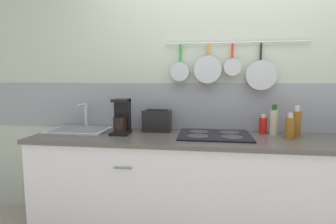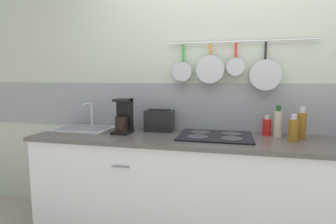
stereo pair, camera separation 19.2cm
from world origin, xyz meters
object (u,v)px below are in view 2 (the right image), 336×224
object	(u,v)px
bottle_olive_oil	(302,125)
bottle_vinegar	(267,127)
coffee_maker	(123,118)
bottle_sesame_oil	(278,123)
bottle_hot_sauce	(293,130)
toaster	(159,120)

from	to	relation	value
bottle_olive_oil	bottle_vinegar	bearing A→B (deg)	159.26
coffee_maker	bottle_olive_oil	bearing A→B (deg)	3.02
bottle_sesame_oil	bottle_hot_sauce	distance (m)	0.19
bottle_vinegar	bottle_sesame_oil	xyz separation A→B (m)	(0.08, -0.03, 0.04)
bottle_vinegar	coffee_maker	bearing A→B (deg)	-172.08
bottle_vinegar	bottle_olive_oil	bearing A→B (deg)	-20.74
bottle_hot_sauce	toaster	bearing A→B (deg)	170.93
coffee_maker	bottle_olive_oil	distance (m)	1.46
bottle_vinegar	bottle_sesame_oil	size ratio (longest dim) A/B	0.65
bottle_hot_sauce	bottle_olive_oil	xyz separation A→B (m)	(0.08, 0.10, 0.02)
coffee_maker	bottle_sesame_oil	size ratio (longest dim) A/B	1.17
bottle_sesame_oil	bottle_olive_oil	size ratio (longest dim) A/B	1.01
bottle_vinegar	bottle_olive_oil	xyz separation A→B (m)	(0.24, -0.09, 0.04)
bottle_hot_sauce	bottle_olive_oil	size ratio (longest dim) A/B	0.81
bottle_vinegar	bottle_olive_oil	world-z (taller)	bottle_olive_oil
toaster	bottle_vinegar	bearing A→B (deg)	1.35
bottle_sesame_oil	coffee_maker	bearing A→B (deg)	-173.82
bottle_sesame_oil	bottle_hot_sauce	bearing A→B (deg)	-64.12
bottle_vinegar	bottle_hot_sauce	distance (m)	0.25
toaster	bottle_vinegar	size ratio (longest dim) A/B	1.59
coffee_maker	bottle_vinegar	world-z (taller)	coffee_maker
coffee_maker	bottle_olive_oil	xyz separation A→B (m)	(1.46, 0.08, -0.01)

